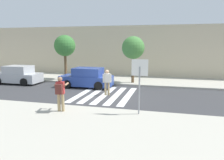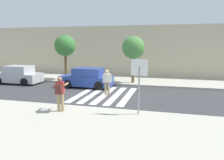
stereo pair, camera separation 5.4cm
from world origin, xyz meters
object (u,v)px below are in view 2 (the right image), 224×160
object	(u,v)px
street_tree_west	(65,46)
street_tree_center	(133,48)
stop_sign	(139,75)
photographer_with_backpack	(60,91)
parked_car_silver	(18,75)
pedestrian_crossing	(107,81)
parked_car_blue	(87,78)

from	to	relation	value
street_tree_west	street_tree_center	size ratio (longest dim) A/B	1.04
stop_sign	street_tree_west	size ratio (longest dim) A/B	0.64
stop_sign	photographer_with_backpack	bearing A→B (deg)	-171.62
parked_car_silver	pedestrian_crossing	bearing A→B (deg)	-14.34
street_tree_west	photographer_with_backpack	bearing A→B (deg)	-65.14
photographer_with_backpack	street_tree_center	distance (m)	9.28
stop_sign	photographer_with_backpack	distance (m)	3.92
pedestrian_crossing	parked_car_silver	distance (m)	8.97
stop_sign	street_tree_west	distance (m)	11.61
stop_sign	parked_car_silver	bearing A→B (deg)	151.90
stop_sign	parked_car_blue	xyz separation A→B (m)	(-4.94, 6.06, -1.31)
stop_sign	parked_car_silver	xyz separation A→B (m)	(-11.34, 6.06, -1.31)
photographer_with_backpack	street_tree_west	bearing A→B (deg)	114.86
photographer_with_backpack	pedestrian_crossing	size ratio (longest dim) A/B	1.00
stop_sign	pedestrian_crossing	distance (m)	4.78
pedestrian_crossing	street_tree_west	distance (m)	7.32
street_tree_center	parked_car_blue	bearing A→B (deg)	-146.32
photographer_with_backpack	street_tree_center	xyz separation A→B (m)	(2.16, 8.82, 1.89)
photographer_with_backpack	pedestrian_crossing	xyz separation A→B (m)	(1.13, 4.39, -0.19)
photographer_with_backpack	parked_car_blue	distance (m)	6.73
photographer_with_backpack	parked_car_blue	xyz separation A→B (m)	(-1.16, 6.61, -0.44)
photographer_with_backpack	street_tree_west	size ratio (longest dim) A/B	0.42
parked_car_blue	pedestrian_crossing	bearing A→B (deg)	-44.14
pedestrian_crossing	parked_car_blue	xyz separation A→B (m)	(-2.29, 2.22, -0.25)
stop_sign	pedestrian_crossing	bearing A→B (deg)	124.68
stop_sign	street_tree_center	size ratio (longest dim) A/B	0.67
pedestrian_crossing	parked_car_silver	size ratio (longest dim) A/B	0.42
stop_sign	parked_car_silver	world-z (taller)	stop_sign
parked_car_blue	street_tree_center	distance (m)	4.62
stop_sign	street_tree_center	xyz separation A→B (m)	(-1.63, 8.27, 1.03)
stop_sign	parked_car_silver	size ratio (longest dim) A/B	0.63
parked_car_silver	street_tree_center	distance (m)	10.23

